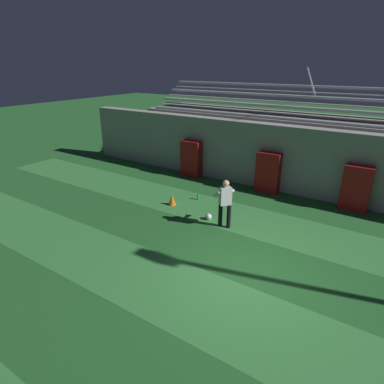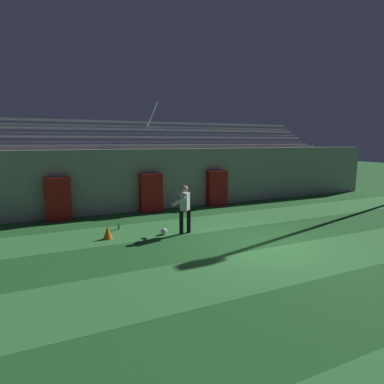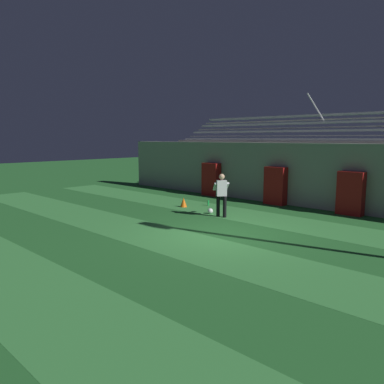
% 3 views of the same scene
% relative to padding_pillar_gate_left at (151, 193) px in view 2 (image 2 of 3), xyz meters
% --- Properties ---
extents(ground_plane, '(80.00, 80.00, 0.00)m').
position_rel_padding_pillar_gate_left_xyz_m(ground_plane, '(1.69, -5.95, -0.86)').
color(ground_plane, '#236028').
extents(turf_stripe_mid, '(28.00, 2.25, 0.01)m').
position_rel_padding_pillar_gate_left_xyz_m(turf_stripe_mid, '(1.69, -7.44, -0.86)').
color(turf_stripe_mid, '#38843D').
rests_on(turf_stripe_mid, ground).
extents(turf_stripe_far, '(28.00, 2.25, 0.01)m').
position_rel_padding_pillar_gate_left_xyz_m(turf_stripe_far, '(1.69, -2.94, -0.86)').
color(turf_stripe_far, '#38843D').
rests_on(turf_stripe_far, ground).
extents(back_wall, '(24.00, 0.60, 2.80)m').
position_rel_padding_pillar_gate_left_xyz_m(back_wall, '(1.69, 0.55, 0.54)').
color(back_wall, '#999691').
rests_on(back_wall, ground).
extents(padding_pillar_gate_left, '(1.00, 0.44, 1.72)m').
position_rel_padding_pillar_gate_left_xyz_m(padding_pillar_gate_left, '(0.00, 0.00, 0.00)').
color(padding_pillar_gate_left, maroon).
rests_on(padding_pillar_gate_left, ground).
extents(padding_pillar_gate_right, '(1.00, 0.44, 1.72)m').
position_rel_padding_pillar_gate_left_xyz_m(padding_pillar_gate_right, '(3.39, 0.00, 0.00)').
color(padding_pillar_gate_right, maroon).
rests_on(padding_pillar_gate_right, ground).
extents(padding_pillar_far_left, '(1.00, 0.44, 1.72)m').
position_rel_padding_pillar_gate_left_xyz_m(padding_pillar_far_left, '(-3.87, 0.00, 0.00)').
color(padding_pillar_far_left, maroon).
rests_on(padding_pillar_far_left, ground).
extents(bleacher_stand, '(18.00, 3.35, 5.03)m').
position_rel_padding_pillar_gate_left_xyz_m(bleacher_stand, '(1.69, 2.54, 0.64)').
color(bleacher_stand, '#999691').
rests_on(bleacher_stand, ground).
extents(goalkeeper, '(0.73, 0.74, 1.67)m').
position_rel_padding_pillar_gate_left_xyz_m(goalkeeper, '(-0.04, -3.83, 0.09)').
color(goalkeeper, black).
rests_on(goalkeeper, ground).
extents(soccer_ball, '(0.22, 0.22, 0.22)m').
position_rel_padding_pillar_gate_left_xyz_m(soccer_ball, '(-0.74, -3.67, -0.75)').
color(soccer_ball, white).
rests_on(soccer_ball, ground).
extents(traffic_cone, '(0.30, 0.30, 0.42)m').
position_rel_padding_pillar_gate_left_xyz_m(traffic_cone, '(-2.57, -3.36, -0.65)').
color(traffic_cone, orange).
rests_on(traffic_cone, ground).
extents(water_bottle, '(0.07, 0.07, 0.24)m').
position_rel_padding_pillar_gate_left_xyz_m(water_bottle, '(-1.99, -2.36, -0.74)').
color(water_bottle, green).
rests_on(water_bottle, ground).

